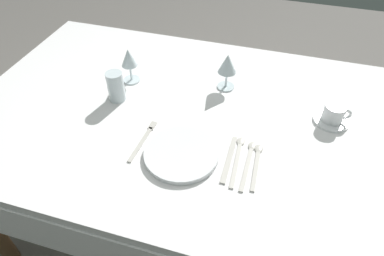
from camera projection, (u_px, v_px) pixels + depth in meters
name	position (u px, v px, depth m)	size (l,w,h in m)	color
ground_plane	(197.00, 221.00, 1.82)	(6.00, 6.00, 0.00)	slate
dining_table	(199.00, 130.00, 1.37)	(1.80, 1.11, 0.74)	white
dinner_plate	(182.00, 154.00, 1.15)	(0.25, 0.25, 0.02)	white
fork_outer	(144.00, 139.00, 1.21)	(0.03, 0.21, 0.00)	beige
dinner_knife	(229.00, 160.00, 1.14)	(0.02, 0.21, 0.00)	beige
spoon_soup	(238.00, 155.00, 1.16)	(0.03, 0.23, 0.01)	beige
spoon_dessert	(249.00, 159.00, 1.14)	(0.03, 0.22, 0.01)	beige
spoon_tea	(257.00, 161.00, 1.14)	(0.03, 0.20, 0.01)	beige
saucer_left	(331.00, 120.00, 1.28)	(0.13, 0.13, 0.01)	white
coffee_cup_left	(334.00, 113.00, 1.26)	(0.10, 0.08, 0.06)	white
wine_glass_centre	(227.00, 65.00, 1.37)	(0.08, 0.08, 0.15)	silver
wine_glass_left	(129.00, 60.00, 1.41)	(0.07, 0.07, 0.15)	silver
drink_tumbler	(116.00, 88.00, 1.35)	(0.07, 0.07, 0.12)	silver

